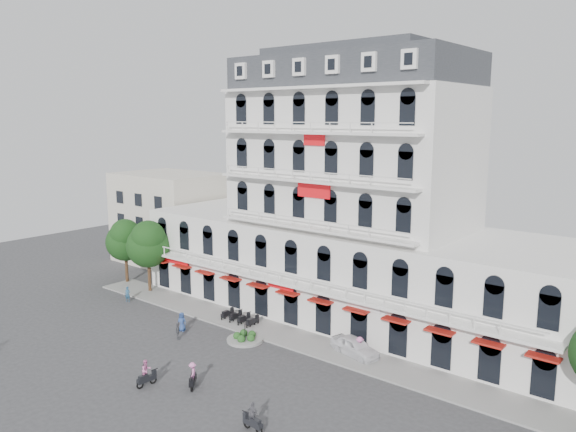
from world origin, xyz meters
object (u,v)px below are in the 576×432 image
Objects in this scene: rider_northeast at (253,417)px; parked_car at (355,346)px; rider_southwest at (146,373)px; rider_center at (193,375)px.

parked_car is at bearing -81.37° from rider_northeast.
rider_northeast is (1.20, -13.64, 0.16)m from parked_car.
rider_center is (2.80, 1.96, -0.03)m from rider_southwest.
parked_car is 13.69m from rider_northeast.
rider_southwest is at bearing -94.64° from rider_center.
rider_southwest is 1.04× the size of rider_northeast.
rider_southwest reaches higher than parked_car.
rider_southwest reaches higher than rider_northeast.
rider_southwest is at bearing 161.37° from parked_car.
rider_northeast reaches higher than parked_car.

